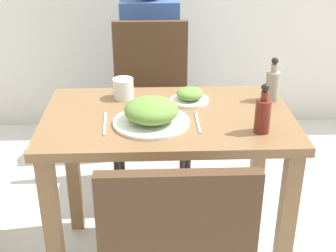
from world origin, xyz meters
TOP-DOWN VIEW (x-y plane):
  - dining_table at (0.00, 0.00)m, footprint 0.98×0.60m
  - chair_far at (-0.06, 0.64)m, footprint 0.42×0.42m
  - food_plate at (-0.07, -0.08)m, footprint 0.29×0.29m
  - side_plate at (0.10, 0.13)m, footprint 0.16×0.16m
  - drink_cup at (-0.18, 0.18)m, footprint 0.09×0.09m
  - sauce_bottle at (0.44, 0.13)m, footprint 0.06×0.06m
  - condiment_bottle at (0.33, -0.16)m, footprint 0.06×0.06m
  - fork_utensil at (-0.24, -0.08)m, footprint 0.02×0.19m
  - spoon_utensil at (0.11, -0.08)m, footprint 0.01×0.18m
  - person_figure at (-0.07, 1.05)m, footprint 0.34×0.22m

SIDE VIEW (x-z plane):
  - chair_far at x=-0.06m, z-range 0.07..0.98m
  - person_figure at x=-0.07m, z-range 0.00..1.17m
  - dining_table at x=0.00m, z-range 0.23..0.95m
  - fork_utensil at x=-0.24m, z-range 0.72..0.73m
  - spoon_utensil at x=0.11m, z-range 0.72..0.73m
  - side_plate at x=0.10m, z-range 0.72..0.78m
  - drink_cup at x=-0.18m, z-range 0.72..0.81m
  - food_plate at x=-0.07m, z-range 0.72..0.82m
  - sauce_bottle at x=0.44m, z-range 0.70..0.89m
  - condiment_bottle at x=0.33m, z-range 0.70..0.89m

